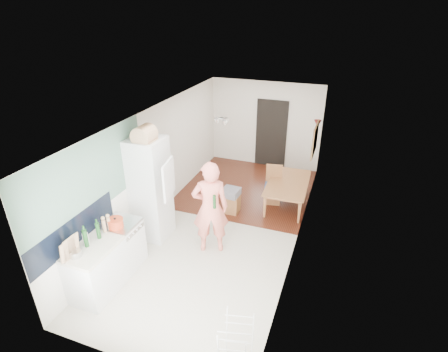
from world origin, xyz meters
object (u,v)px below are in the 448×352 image
Objects in this scene: dining_table at (288,195)px; dining_chair at (273,185)px; person at (210,200)px; stool at (232,204)px; drying_rack at (236,344)px.

dining_chair is (-0.38, -0.02, 0.21)m from dining_table.
dining_chair is at bearing -130.93° from person.
person is at bearing -87.69° from stool.
drying_rack reaches higher than stool.
dining_table is at bearing -6.37° from dining_chair.
person reaches higher than dining_table.
person is 4.99× the size of stool.
person is 1.69m from stool.
dining_table is at bearing 78.18° from drying_rack.
person is 2.62m from drying_rack.
dining_table is 4.43m from drying_rack.
dining_chair reaches higher than stool.
dining_chair is at bearing 83.14° from drying_rack.
dining_table is 1.55× the size of dining_chair.
stool is at bearing 122.13° from dining_table.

